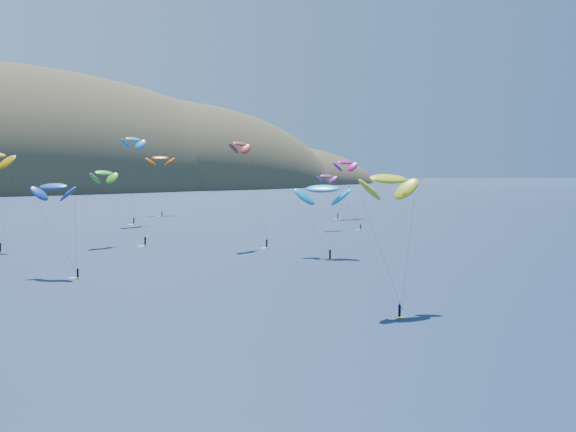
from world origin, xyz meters
The scene contains 9 objects.
kitesurfer_2 centered at (-12.18, 37.11, 16.69)m, with size 9.70×9.80×19.23m.
kitesurfer_3 centered at (-14.05, 133.82, 16.43)m, with size 11.78×12.12×18.76m.
kitesurfer_4 centered at (16.41, 188.64, 25.95)m, with size 11.03×8.62×28.79m.
kitesurfer_5 centered at (15.01, 88.61, 13.54)m, with size 10.89×14.10×16.64m.
kitesurfer_6 centered at (54.49, 140.26, 14.98)m, with size 10.43×9.16×16.86m.
kitesurfer_8 centered at (87.63, 174.40, 18.90)m, with size 12.32×7.25×21.78m.
kitesurfer_9 centered at (9.99, 113.12, 22.98)m, with size 8.04×10.25×25.11m.
kitesurfer_10 centered at (-39.01, 91.84, 14.77)m, with size 7.92×12.67×17.01m.
kitesurfer_11 centered at (42.89, 226.62, 20.52)m, with size 11.10×16.61×23.25m.
Camera 1 is at (-81.40, -42.53, 18.84)m, focal length 50.00 mm.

